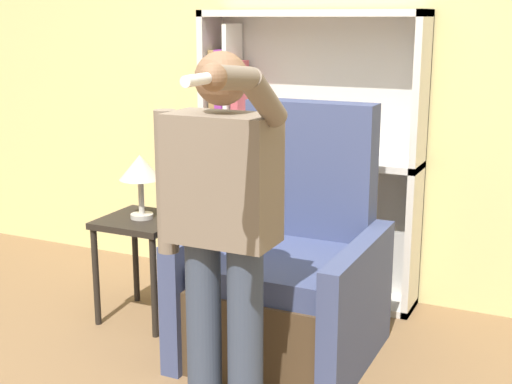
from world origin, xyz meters
The scene contains 6 objects.
wall_back centered at (0.00, 2.03, 1.40)m, with size 8.00×0.06×2.80m.
bookcase centered at (-0.05, 1.87, 0.84)m, with size 1.36×0.28×1.74m.
armchair centered at (0.30, 1.08, 0.38)m, with size 0.90×0.91×1.27m.
person_standing centered at (0.33, 0.32, 0.90)m, with size 0.58×0.78×1.58m.
side_table centered at (-0.60, 1.10, 0.49)m, with size 0.44×0.44×0.60m.
table_lamp centered at (-0.60, 1.10, 0.88)m, with size 0.23×0.23×0.36m.
Camera 1 is at (1.63, -2.11, 1.70)m, focal length 50.00 mm.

